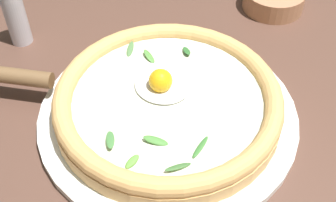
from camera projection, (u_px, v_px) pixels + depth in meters
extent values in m
cube|color=brown|center=(209.00, 125.00, 0.59)|extent=(2.40, 2.40, 0.03)
cylinder|color=white|center=(168.00, 115.00, 0.58)|extent=(0.33, 0.33, 0.01)
cylinder|color=#E5B06A|center=(168.00, 106.00, 0.56)|extent=(0.29, 0.29, 0.02)
torus|color=#E4AC63|center=(168.00, 97.00, 0.55)|extent=(0.29, 0.29, 0.02)
cylinder|color=silver|center=(168.00, 99.00, 0.56)|extent=(0.24, 0.24, 0.00)
ellipsoid|color=white|center=(163.00, 85.00, 0.57)|extent=(0.07, 0.07, 0.01)
sphere|color=#F7B016|center=(161.00, 81.00, 0.55)|extent=(0.03, 0.03, 0.03)
ellipsoid|color=#5A943A|center=(132.00, 162.00, 0.48)|extent=(0.01, 0.02, 0.01)
ellipsoid|color=#488343|center=(110.00, 139.00, 0.50)|extent=(0.03, 0.03, 0.01)
ellipsoid|color=#4D7942|center=(130.00, 49.00, 0.61)|extent=(0.02, 0.03, 0.01)
ellipsoid|color=#518C3D|center=(149.00, 56.00, 0.60)|extent=(0.03, 0.02, 0.01)
ellipsoid|color=#2E692F|center=(187.00, 51.00, 0.61)|extent=(0.02, 0.02, 0.01)
ellipsoid|color=#478539|center=(156.00, 141.00, 0.50)|extent=(0.03, 0.02, 0.01)
ellipsoid|color=#3D6933|center=(178.00, 167.00, 0.48)|extent=(0.03, 0.03, 0.01)
ellipsoid|color=#3C7B35|center=(200.00, 147.00, 0.50)|extent=(0.01, 0.03, 0.01)
cylinder|color=brown|center=(15.00, 76.00, 0.58)|extent=(0.10, 0.05, 0.02)
cylinder|color=silver|center=(16.00, 17.00, 0.66)|extent=(0.03, 0.03, 0.09)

